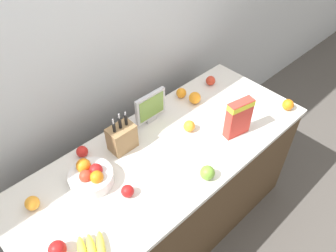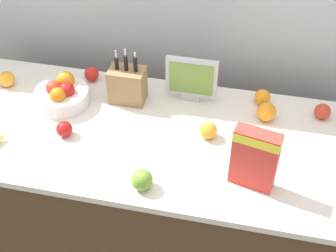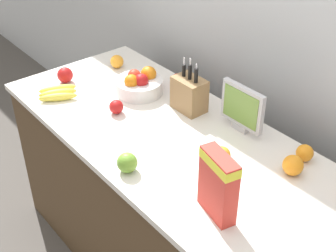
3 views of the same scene
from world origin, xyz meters
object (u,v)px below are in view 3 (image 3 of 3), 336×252
Objects in this scene: small_monitor at (242,107)px; orange_by_cereal at (305,153)px; apple_front at (178,80)px; banana_bunch at (58,93)px; orange_mid_right at (117,61)px; apple_rear at (65,75)px; apple_leftmost at (127,163)px; orange_front_center at (222,155)px; cereal_box at (218,183)px; apple_rightmost at (116,107)px; knife_block at (189,94)px; orange_back_center at (293,165)px; fruit_bowl at (139,84)px.

small_monitor is 0.33m from orange_by_cereal.
banana_bunch is at bearing -118.77° from apple_front.
apple_rear is at bearing -95.93° from orange_mid_right.
apple_leftmost is 0.38m from orange_front_center.
cereal_box is 0.79m from apple_rightmost.
small_monitor is 2.77× the size of apple_leftmost.
knife_block is at bearing 111.50° from apple_leftmost.
apple_rear is 0.99× the size of orange_back_center.
orange_mid_right is at bearing 174.53° from cereal_box.
knife_block is at bearing 40.12° from banana_bunch.
apple_front is (0.41, 0.43, -0.01)m from apple_rear.
orange_back_center is at bearing 5.16° from fruit_bowl.
apple_leftmost is 0.92m from orange_mid_right.
apple_rear is 1.11× the size of orange_mid_right.
small_monitor is 0.98m from apple_rear.
apple_front is 0.81m from orange_by_cereal.
knife_block is 3.96× the size of apple_rightmost.
apple_rear reaches higher than banana_bunch.
orange_by_cereal is (0.59, 0.10, -0.05)m from knife_block.
fruit_bowl reaches higher than apple_rightmost.
apple_leftmost is at bearing -152.42° from cereal_box.
apple_rear reaches higher than orange_by_cereal.
orange_mid_right is 1.21m from orange_back_center.
orange_front_center is at bearing -7.13° from fruit_bowl.
cereal_box is at bearing -19.20° from fruit_bowl.
knife_block reaches higher than fruit_bowl.
cereal_box is at bearing -33.52° from knife_block.
banana_bunch is at bearing -148.08° from small_monitor.
fruit_bowl is 3.25× the size of orange_front_center.
apple_front is at bearing 172.09° from orange_back_center.
orange_front_center is at bearing -24.90° from apple_front.
cereal_box is (0.59, -0.39, 0.06)m from knife_block.
orange_by_cereal is (1.10, 0.53, 0.02)m from banana_bunch.
orange_front_center is 0.99m from orange_mid_right.
apple_rear is 1.11× the size of orange_front_center.
orange_mid_right is (-0.59, -0.02, -0.05)m from knife_block.
orange_back_center is at bearing -7.91° from apple_front.
cereal_box is at bearing 15.45° from apple_leftmost.
knife_block is 1.06× the size of cereal_box.
orange_mid_right is at bearing -174.84° from small_monitor.
orange_mid_right is at bearing -174.28° from orange_by_cereal.
orange_front_center is at bearing -23.54° from knife_block.
banana_bunch is 0.35m from apple_rightmost.
apple_leftmost reaches higher than orange_by_cereal.
cereal_box is 1.13× the size of banana_bunch.
cereal_box is 1.06× the size of fruit_bowl.
banana_bunch is 0.42m from orange_mid_right.
orange_mid_right is at bearing -161.29° from apple_front.
apple_rear is at bearing -165.64° from orange_back_center.
knife_block is 0.54m from apple_leftmost.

